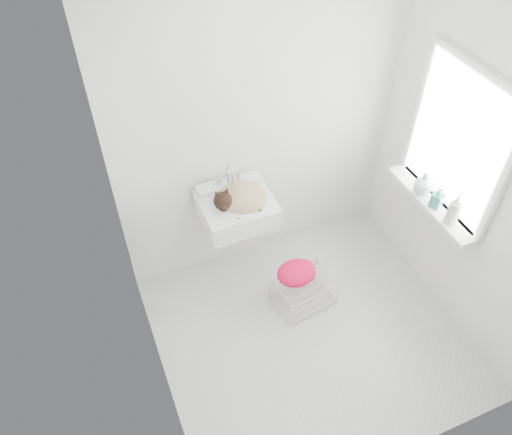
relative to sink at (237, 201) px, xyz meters
name	(u,v)px	position (x,y,z in m)	size (l,w,h in m)	color
floor	(310,334)	(0.29, -0.74, -0.85)	(2.20, 2.00, 0.02)	silver
ceiling	(355,3)	(0.29, -0.74, 1.65)	(2.20, 2.00, 0.02)	white
back_wall	(260,126)	(0.29, 0.26, 0.40)	(2.20, 0.02, 2.50)	white
right_wall	(477,171)	(1.39, -0.74, 0.40)	(0.02, 2.00, 2.50)	white
left_wall	(141,273)	(-0.81, -0.74, 0.40)	(0.02, 2.00, 2.50)	white
window_glass	(459,142)	(1.37, -0.54, 0.50)	(0.01, 0.80, 1.00)	white
window_frame	(457,143)	(1.36, -0.54, 0.50)	(0.04, 0.90, 1.10)	white
windowsill	(431,203)	(1.30, -0.54, -0.02)	(0.16, 0.88, 0.04)	white
sink	(237,201)	(0.00, 0.00, 0.00)	(0.53, 0.46, 0.21)	white
faucet	(227,171)	(0.00, 0.18, 0.14)	(0.19, 0.13, 0.19)	silver
cat	(239,198)	(0.01, -0.02, 0.04)	(0.42, 0.36, 0.25)	tan
wire_rack	(305,289)	(0.38, -0.44, -0.70)	(0.43, 0.30, 0.26)	silver
towel	(296,276)	(0.32, -0.39, -0.56)	(0.31, 0.22, 0.13)	#ED0008
bottle_a	(450,222)	(1.29, -0.76, 0.00)	(0.08, 0.08, 0.21)	silver
bottle_b	(435,206)	(1.29, -0.59, 0.00)	(0.07, 0.08, 0.17)	teal
bottle_c	(421,192)	(1.29, -0.43, 0.00)	(0.14, 0.14, 0.18)	white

